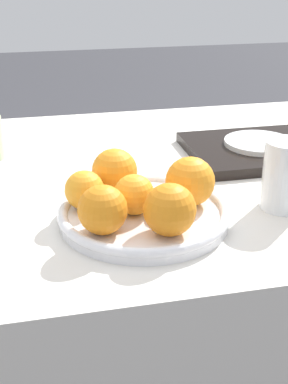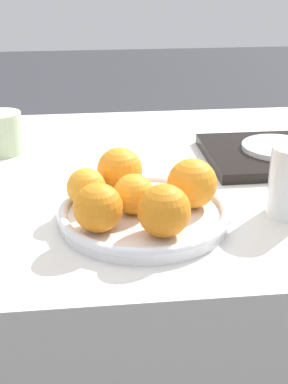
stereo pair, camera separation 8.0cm
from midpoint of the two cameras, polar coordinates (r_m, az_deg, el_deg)
The scene contains 11 objects.
table at distance 1.19m, azimuth -2.01°, elevation -15.21°, with size 1.34×0.82×0.76m.
fruit_platter at distance 0.81m, azimuth 2.81°, elevation -2.43°, with size 0.26×0.26×0.03m.
orange_0 at distance 0.86m, azimuth 0.03°, elevation 2.30°, with size 0.07×0.07×0.07m.
orange_1 at distance 0.79m, azimuth 1.78°, elevation -0.28°, with size 0.06×0.06×0.06m.
orange_2 at distance 0.73m, azimuth 5.28°, elevation -2.08°, with size 0.07×0.07×0.07m.
orange_3 at distance 0.82m, azimuth 7.94°, elevation 0.85°, with size 0.08×0.08×0.08m.
orange_4 at distance 0.74m, azimuth -1.89°, elevation -1.75°, with size 0.07×0.07×0.07m.
orange_5 at distance 0.82m, azimuth -3.42°, elevation 0.42°, with size 0.06×0.06×0.06m.
serving_tray at distance 1.10m, azimuth 16.01°, elevation 3.84°, with size 0.28×0.23×0.02m.
side_plate at distance 1.10m, azimuth 16.10°, elevation 4.57°, with size 0.14×0.14×0.01m.
cup_2 at distance 1.12m, azimuth -12.99°, elevation 6.12°, with size 0.08×0.08×0.08m.
Camera 2 is at (-0.02, -0.93, 1.14)m, focal length 50.00 mm.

